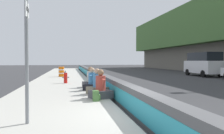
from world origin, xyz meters
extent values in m
plane|color=#353538|center=(0.00, 0.00, 0.00)|extent=(160.00, 160.00, 0.00)
cube|color=#B5B2A8|center=(0.00, 2.65, 0.07)|extent=(80.00, 4.40, 0.14)
cube|color=#545456|center=(0.00, 0.00, 0.42)|extent=(76.00, 0.44, 0.85)
cube|color=teal|center=(0.00, 0.23, 0.38)|extent=(74.48, 0.01, 0.54)
cylinder|color=gray|center=(-0.51, 3.09, 1.94)|extent=(0.09, 0.09, 3.60)
cube|color=white|center=(-0.51, 3.07, 2.94)|extent=(0.44, 0.02, 0.36)
cube|color=black|center=(-0.51, 3.05, 2.94)|extent=(0.30, 0.01, 0.10)
cylinder|color=red|center=(9.65, 2.30, 0.50)|extent=(0.24, 0.24, 0.72)
cone|color=gray|center=(9.65, 2.30, 0.94)|extent=(0.26, 0.26, 0.16)
cylinder|color=gray|center=(9.65, 2.13, 0.54)|extent=(0.10, 0.12, 0.10)
cylinder|color=gray|center=(9.65, 2.47, 0.54)|extent=(0.10, 0.12, 0.10)
cube|color=#424247|center=(3.00, 0.78, 0.30)|extent=(0.94, 1.02, 0.32)
cylinder|color=#AD3D33|center=(3.00, 0.78, 0.76)|extent=(0.41, 0.41, 0.60)
sphere|color=#8E6647|center=(3.00, 0.78, 1.20)|extent=(0.27, 0.27, 0.27)
cylinder|color=#AD3D33|center=(3.22, 0.84, 0.70)|extent=(0.34, 0.22, 0.53)
cylinder|color=#AD3D33|center=(2.78, 0.72, 0.70)|extent=(0.34, 0.22, 0.53)
cube|color=#706651|center=(4.25, 0.77, 0.30)|extent=(0.96, 1.04, 0.32)
cylinder|color=#427FB7|center=(4.25, 0.77, 0.76)|extent=(0.41, 0.41, 0.60)
sphere|color=tan|center=(4.25, 0.77, 1.19)|extent=(0.26, 0.26, 0.26)
cylinder|color=#427FB7|center=(4.46, 0.84, 0.70)|extent=(0.34, 0.24, 0.53)
cylinder|color=#427FB7|center=(4.04, 0.69, 0.70)|extent=(0.34, 0.24, 0.53)
cube|color=black|center=(5.65, 0.87, 0.30)|extent=(0.96, 1.04, 0.32)
cylinder|color=#427FB7|center=(5.65, 0.87, 0.76)|extent=(0.40, 0.40, 0.60)
sphere|color=tan|center=(5.65, 0.87, 1.19)|extent=(0.26, 0.26, 0.26)
cylinder|color=#427FB7|center=(5.86, 0.79, 0.70)|extent=(0.34, 0.24, 0.53)
cylinder|color=#427FB7|center=(5.44, 0.94, 0.70)|extent=(0.34, 0.24, 0.53)
cube|color=#424247|center=(6.99, 0.84, 0.30)|extent=(0.84, 0.94, 0.32)
cylinder|color=beige|center=(6.99, 0.84, 0.76)|extent=(0.41, 0.41, 0.60)
sphere|color=#8E6647|center=(6.99, 0.84, 1.19)|extent=(0.27, 0.27, 0.27)
cylinder|color=beige|center=(7.21, 0.87, 0.70)|extent=(0.33, 0.18, 0.53)
cylinder|color=beige|center=(6.77, 0.81, 0.70)|extent=(0.33, 0.18, 0.53)
cube|color=#4C7A3D|center=(2.35, 1.06, 0.34)|extent=(0.32, 0.22, 0.40)
cube|color=#4C7A3D|center=(2.35, 0.92, 0.28)|extent=(0.22, 0.06, 0.20)
cylinder|color=orange|center=(16.21, 2.78, 0.61)|extent=(0.52, 0.52, 0.95)
cylinder|color=white|center=(16.21, 2.78, 0.80)|extent=(0.54, 0.54, 0.10)
cylinder|color=white|center=(16.21, 2.78, 0.47)|extent=(0.54, 0.54, 0.10)
cube|color=silver|center=(16.13, -12.13, 1.01)|extent=(5.16, 2.12, 1.30)
cube|color=black|center=(16.03, -12.13, 2.11)|extent=(4.15, 1.89, 0.90)
cylinder|color=black|center=(17.79, -11.24, 0.36)|extent=(0.73, 0.24, 0.72)
cylinder|color=black|center=(17.73, -13.12, 0.36)|extent=(0.73, 0.24, 0.72)
cylinder|color=black|center=(14.52, -11.14, 0.36)|extent=(0.73, 0.24, 0.72)
cylinder|color=black|center=(14.47, -13.02, 0.36)|extent=(0.73, 0.24, 0.72)
camera|label=1|loc=(-6.45, 2.07, 1.70)|focal=37.05mm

